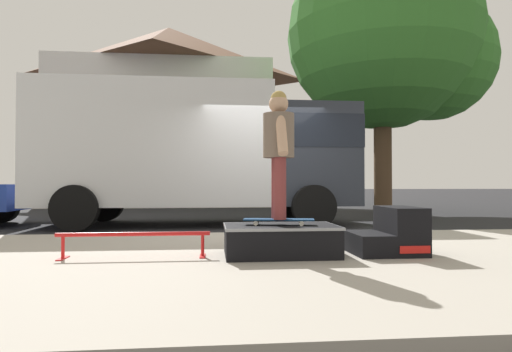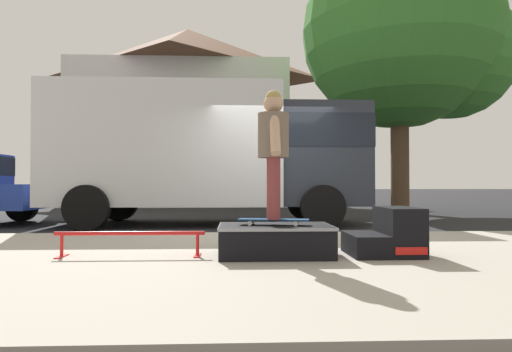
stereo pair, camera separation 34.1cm
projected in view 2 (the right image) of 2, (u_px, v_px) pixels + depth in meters
name	position (u px, v px, depth m)	size (l,w,h in m)	color
ground_plane	(278.00, 236.00, 7.69)	(140.00, 140.00, 0.00)	black
sidewalk_slab	(305.00, 263.00, 4.69)	(50.00, 5.00, 0.12)	#A8A093
skate_box	(275.00, 239.00, 4.82)	(1.25, 0.80, 0.34)	black
kicker_ramp	(388.00, 235.00, 4.88)	(0.77, 0.71, 0.53)	black
grind_rail	(130.00, 237.00, 4.77)	(1.63, 0.28, 0.28)	red
skateboard	(273.00, 220.00, 4.81)	(0.80, 0.34, 0.07)	navy
skater_kid	(273.00, 143.00, 4.83)	(0.35, 0.74, 1.43)	brown
box_truck	(211.00, 149.00, 9.86)	(6.91, 2.63, 3.05)	silver
street_tree_main	(410.00, 38.00, 13.78)	(6.72, 6.11, 8.80)	brown
house_behind	(187.00, 115.00, 20.82)	(9.54, 8.23, 8.40)	silver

